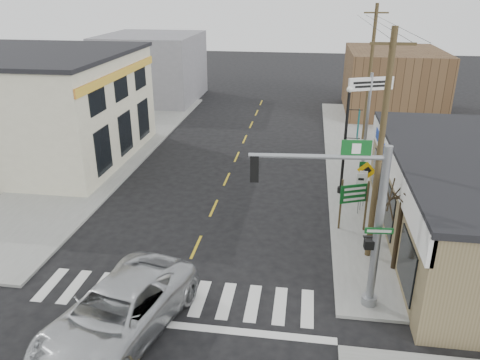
# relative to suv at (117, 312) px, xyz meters

# --- Properties ---
(ground) EXTENTS (140.00, 140.00, 0.00)m
(ground) POSITION_rel_suv_xyz_m (1.22, 1.92, -0.91)
(ground) COLOR black
(ground) RESTS_ON ground
(sidewalk_right) EXTENTS (6.00, 38.00, 0.13)m
(sidewalk_right) POSITION_rel_suv_xyz_m (10.22, 14.92, -0.85)
(sidewalk_right) COLOR gray
(sidewalk_right) RESTS_ON ground
(sidewalk_left) EXTENTS (6.00, 38.00, 0.13)m
(sidewalk_left) POSITION_rel_suv_xyz_m (-7.78, 14.92, -0.85)
(sidewalk_left) COLOR gray
(sidewalk_left) RESTS_ON ground
(center_line) EXTENTS (0.12, 56.00, 0.01)m
(center_line) POSITION_rel_suv_xyz_m (1.22, 9.92, -0.91)
(center_line) COLOR gold
(center_line) RESTS_ON ground
(crosswalk) EXTENTS (11.00, 2.20, 0.01)m
(crosswalk) POSITION_rel_suv_xyz_m (1.22, 2.32, -0.91)
(crosswalk) COLOR silver
(crosswalk) RESTS_ON ground
(left_building) EXTENTS (12.00, 12.00, 6.80)m
(left_building) POSITION_rel_suv_xyz_m (-11.78, 15.92, 2.49)
(left_building) COLOR beige
(left_building) RESTS_ON ground
(bldg_distant_right) EXTENTS (8.00, 10.00, 5.60)m
(bldg_distant_right) POSITION_rel_suv_xyz_m (13.22, 31.92, 1.89)
(bldg_distant_right) COLOR brown
(bldg_distant_right) RESTS_ON ground
(bldg_distant_left) EXTENTS (9.00, 10.00, 6.40)m
(bldg_distant_left) POSITION_rel_suv_xyz_m (-9.78, 33.92, 2.29)
(bldg_distant_left) COLOR slate
(bldg_distant_left) RESTS_ON ground
(suv) EXTENTS (4.54, 7.12, 1.83)m
(suv) POSITION_rel_suv_xyz_m (0.00, 0.00, 0.00)
(suv) COLOR #B6B9BC
(suv) RESTS_ON ground
(traffic_signal_pole) EXTENTS (4.91, 0.38, 6.22)m
(traffic_signal_pole) POSITION_rel_suv_xyz_m (7.68, 2.76, 2.92)
(traffic_signal_pole) COLOR gray
(traffic_signal_pole) RESTS_ON sidewalk_right
(guide_sign) EXTENTS (1.43, 0.13, 2.51)m
(guide_sign) POSITION_rel_suv_xyz_m (8.18, 8.36, 0.85)
(guide_sign) COLOR #483A21
(guide_sign) RESTS_ON sidewalk_right
(fire_hydrant) EXTENTS (0.22, 0.22, 0.70)m
(fire_hydrant) POSITION_rel_suv_xyz_m (9.72, 9.80, -0.40)
(fire_hydrant) COLOR yellow
(fire_hydrant) RESTS_ON sidewalk_right
(ped_crossing_sign) EXTENTS (0.97, 0.07, 2.49)m
(ped_crossing_sign) POSITION_rel_suv_xyz_m (8.96, 11.00, 0.94)
(ped_crossing_sign) COLOR gray
(ped_crossing_sign) RESTS_ON sidewalk_right
(lamp_post) EXTENTS (0.77, 0.60, 5.93)m
(lamp_post) POSITION_rel_suv_xyz_m (7.95, 12.63, 2.65)
(lamp_post) COLOR black
(lamp_post) RESTS_ON sidewalk_right
(dance_center_sign) EXTENTS (2.82, 0.18, 6.00)m
(dance_center_sign) POSITION_rel_suv_xyz_m (9.42, 16.51, 3.80)
(dance_center_sign) COLOR gray
(dance_center_sign) RESTS_ON sidewalk_right
(bare_tree) EXTENTS (2.23, 2.23, 4.46)m
(bare_tree) POSITION_rel_suv_xyz_m (9.64, 5.28, 2.72)
(bare_tree) COLOR black
(bare_tree) RESTS_ON sidewalk_right
(shrub_front) EXTENTS (1.25, 1.25, 0.94)m
(shrub_front) POSITION_rel_suv_xyz_m (11.61, 4.13, -0.32)
(shrub_front) COLOR #193218
(shrub_front) RESTS_ON sidewalk_right
(shrub_back) EXTENTS (1.20, 1.20, 0.90)m
(shrub_back) POSITION_rel_suv_xyz_m (11.59, 11.51, -0.33)
(shrub_back) COLOR black
(shrub_back) RESTS_ON sidewalk_right
(utility_pole_near) EXTENTS (1.63, 0.25, 9.39)m
(utility_pole_near) POSITION_rel_suv_xyz_m (8.72, 6.17, 4.03)
(utility_pole_near) COLOR #4E2B20
(utility_pole_near) RESTS_ON sidewalk_right
(utility_pole_far) EXTENTS (1.67, 0.25, 9.60)m
(utility_pole_far) POSITION_rel_suv_xyz_m (10.08, 22.89, 4.14)
(utility_pole_far) COLOR #3C261A
(utility_pole_far) RESTS_ON sidewalk_right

